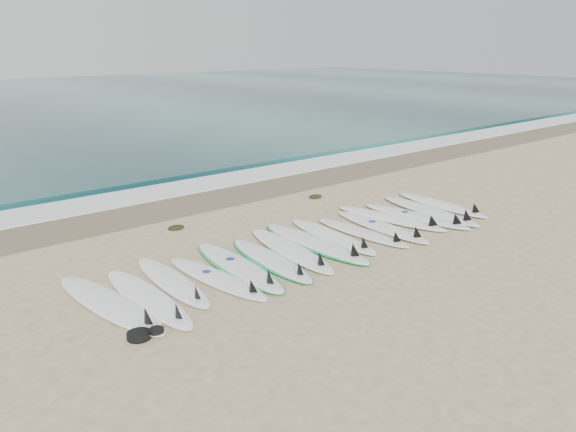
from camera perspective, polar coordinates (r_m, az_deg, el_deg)
ground at (r=10.67m, az=2.73°, el=-3.05°), size 120.00×120.00×0.00m
wet_sand_band at (r=13.81m, az=-8.86°, el=1.50°), size 120.00×1.80×0.01m
foam_band at (r=14.99m, az=-11.66°, el=2.64°), size 120.00×1.40×0.04m
wave_crest at (r=16.29m, az=-14.21°, el=3.73°), size 120.00×1.00×0.10m
surfboard_0 at (r=8.61m, az=-17.52°, el=-8.54°), size 0.89×2.86×0.36m
surfboard_1 at (r=8.66m, az=-13.93°, el=-8.11°), size 0.59×2.63×0.34m
surfboard_2 at (r=9.15m, az=-11.60°, el=-6.56°), size 0.68×2.48×0.31m
surfboard_3 at (r=9.15m, az=-7.10°, el=-6.32°), size 0.73×2.48×0.31m
surfboard_4 at (r=9.59m, az=-5.00°, el=-5.14°), size 0.91×2.79×0.35m
surfboard_5 at (r=9.85m, az=-1.69°, el=-4.50°), size 0.89×2.55×0.32m
surfboard_6 at (r=10.27m, az=0.38°, el=-3.49°), size 1.01×2.82×0.35m
surfboard_7 at (r=10.65m, az=2.86°, el=-2.77°), size 0.76×2.90×0.37m
surfboard_8 at (r=11.03m, az=4.69°, el=-2.09°), size 0.80×2.62×0.33m
surfboard_9 at (r=11.32m, az=7.70°, el=-1.70°), size 0.55×2.41×0.31m
surfboard_10 at (r=11.72m, az=9.67°, el=-1.10°), size 0.77×2.68×0.34m
surfboard_11 at (r=12.32m, az=10.62°, el=-0.24°), size 0.95×2.77×0.35m
surfboard_12 at (r=12.58m, az=13.06°, el=-0.04°), size 0.80×2.73×0.34m
surfboard_13 at (r=13.05m, az=14.39°, el=0.50°), size 0.96×2.93×0.37m
surfboard_14 at (r=13.63m, az=15.49°, el=1.09°), size 0.78×2.66×0.34m
seaweed_near at (r=11.83m, az=-11.31°, el=-1.14°), size 0.35×0.27×0.07m
seaweed_far at (r=13.98m, az=2.81°, el=2.00°), size 0.36×0.28×0.07m
leash_coil at (r=7.70m, az=-14.51°, el=-11.56°), size 0.46×0.36×0.11m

